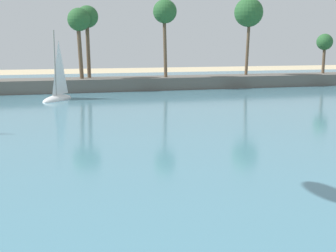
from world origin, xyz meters
TOP-DOWN VIEW (x-y plane):
  - sea at (0.00, 56.32)m, footprint 220.00×99.93m
  - palm_headland at (1.44, 66.29)m, footprint 100.82×6.00m
  - sailboat_mid_bay at (-0.78, 56.18)m, footprint 4.74×5.90m

SIDE VIEW (x-z plane):
  - sea at x=0.00m, z-range 0.00..0.06m
  - sailboat_mid_bay at x=-0.78m, z-range -3.45..5.12m
  - palm_headland at x=1.44m, z-range -4.01..9.43m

